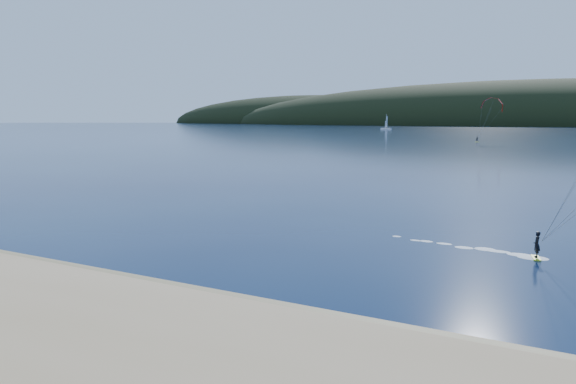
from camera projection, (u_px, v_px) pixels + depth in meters
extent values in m
plane|color=#071537|center=(125.00, 323.00, 24.94)|extent=(1800.00, 1800.00, 0.00)
cube|color=#988358|center=(188.00, 294.00, 28.84)|extent=(220.00, 2.50, 0.10)
ellipsoid|color=black|center=(528.00, 125.00, 674.37)|extent=(840.00, 280.00, 110.00)
ellipsoid|color=black|center=(309.00, 123.00, 883.70)|extent=(520.00, 220.00, 90.00)
cube|color=#CCEE1C|center=(536.00, 258.00, 36.25)|extent=(0.75, 1.47, 0.08)
imported|color=black|center=(537.00, 245.00, 36.12)|extent=(0.55, 0.71, 1.73)
cube|color=#CCEE1C|center=(477.00, 142.00, 210.56)|extent=(1.48, 1.46, 0.09)
imported|color=black|center=(477.00, 139.00, 210.42)|extent=(1.19, 1.18, 1.94)
cylinder|color=gray|center=(485.00, 123.00, 205.36)|extent=(0.02, 0.02, 13.83)
cube|color=white|center=(386.00, 129.00, 428.82)|extent=(8.27, 2.73, 1.44)
cylinder|color=white|center=(386.00, 122.00, 428.05)|extent=(0.21, 0.21, 11.35)
cube|color=white|center=(387.00, 122.00, 429.28)|extent=(0.08, 2.68, 8.25)
cube|color=white|center=(386.00, 124.00, 426.87)|extent=(0.07, 2.06, 5.16)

